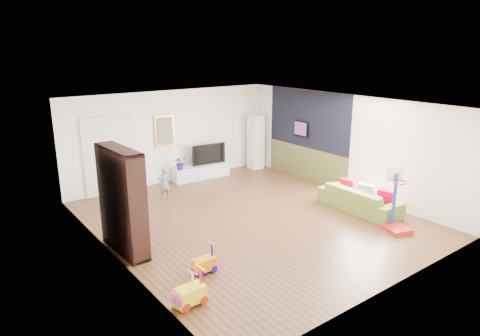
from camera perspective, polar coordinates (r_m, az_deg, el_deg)
floor at (r=10.15m, az=1.37°, el=-6.75°), size 6.50×7.50×0.00m
ceiling at (r=9.44m, az=1.47°, el=8.54°), size 6.50×7.50×0.00m
wall_back at (r=12.78m, az=-9.08°, el=4.17°), size 6.50×0.00×2.70m
wall_front at (r=7.30m, az=20.07°, el=-5.67°), size 6.50×0.00×2.70m
wall_left at (r=8.19m, az=-16.76°, el=-3.03°), size 0.00×7.50×2.70m
wall_right at (r=11.94m, az=13.77°, el=3.08°), size 0.00×7.50×2.70m
navy_accent at (r=12.75m, az=9.02°, el=6.43°), size 0.01×3.20×1.70m
olive_wainscot at (r=13.04m, az=8.76°, el=0.57°), size 0.01×3.20×1.00m
doorway at (r=12.07m, az=-16.90°, el=1.51°), size 1.45×0.06×2.10m
painting_back at (r=12.60m, az=-10.04°, el=4.88°), size 0.62×0.06×0.92m
artwork_right at (r=12.89m, az=8.12°, el=5.22°), size 0.04×0.56×0.46m
media_console at (r=13.15m, az=-5.22°, el=-0.49°), size 1.82×0.56×0.42m
tall_cabinet at (r=14.05m, az=2.11°, el=3.48°), size 0.43×0.43×1.77m
bookshelf at (r=8.56m, az=-15.44°, el=-4.26°), size 0.43×1.44×2.09m
sofa at (r=10.91m, az=15.64°, el=-4.03°), size 0.83×2.07×0.60m
basketball_hoop at (r=9.86m, az=20.47°, el=-4.10°), size 0.65×0.72×1.42m
ride_on_yellow at (r=6.94m, az=-6.61°, el=-15.63°), size 0.46×0.29×0.60m
ride_on_orange at (r=7.80m, az=-4.81°, el=-12.03°), size 0.40×0.25×0.53m
ride_on_pink at (r=6.95m, az=-7.30°, el=-15.96°), size 0.44×0.33×0.52m
child at (r=11.42m, az=-10.04°, el=-2.05°), size 0.32×0.22×0.87m
tv at (r=13.19m, az=-4.39°, el=1.95°), size 1.10×0.25×0.63m
vase_plant at (r=12.66m, az=-7.96°, el=0.73°), size 0.39×0.35×0.41m
pillow_left at (r=10.71m, az=18.84°, el=-3.69°), size 0.16×0.39×0.38m
pillow_center at (r=10.99m, az=16.52°, el=-2.99°), size 0.17×0.40×0.39m
pillow_right at (r=11.33m, az=14.12°, el=-2.24°), size 0.18×0.36×0.35m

